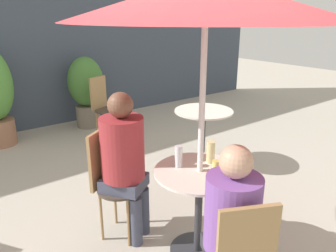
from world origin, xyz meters
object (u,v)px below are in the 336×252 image
(bistro_chair_0, at_px, (109,175))
(beer_glass_2, at_px, (211,152))
(cafe_table_near, at_px, (199,195))
(bistro_chair_3, at_px, (103,102))
(cafe_table_far, at_px, (203,126))
(potted_plant_1, at_px, (86,88))
(beer_glass_1, at_px, (216,170))
(seated_person_1, at_px, (231,221))
(seated_person_0, at_px, (124,156))
(beer_glass_0, at_px, (179,156))

(bistro_chair_0, height_order, beer_glass_2, bistro_chair_0)
(cafe_table_near, xyz_separation_m, bistro_chair_3, (0.61, 2.87, 0.05))
(cafe_table_far, xyz_separation_m, potted_plant_1, (-0.51, 2.35, 0.15))
(bistro_chair_0, relative_size, beer_glass_1, 6.29)
(seated_person_1, xyz_separation_m, beer_glass_1, (0.27, 0.39, 0.09))
(seated_person_0, distance_m, beer_glass_2, 0.70)
(beer_glass_0, distance_m, beer_glass_2, 0.27)
(seated_person_0, distance_m, beer_glass_0, 0.46)
(beer_glass_1, bearing_deg, seated_person_1, -124.14)
(seated_person_1, relative_size, potted_plant_1, 1.00)
(beer_glass_0, bearing_deg, seated_person_0, 126.19)
(bistro_chair_0, height_order, seated_person_1, seated_person_1)
(beer_glass_2, height_order, potted_plant_1, potted_plant_1)
(beer_glass_1, xyz_separation_m, beer_glass_2, (0.18, 0.24, 0.01))
(cafe_table_near, height_order, seated_person_0, seated_person_0)
(seated_person_1, bearing_deg, bistro_chair_0, -56.50)
(cafe_table_far, distance_m, beer_glass_0, 1.64)
(seated_person_0, height_order, potted_plant_1, seated_person_0)
(beer_glass_0, bearing_deg, potted_plant_1, 77.87)
(beer_glass_0, bearing_deg, cafe_table_near, -61.69)
(cafe_table_near, bearing_deg, potted_plant_1, 79.70)
(seated_person_0, bearing_deg, bistro_chair_3, 33.70)
(seated_person_1, distance_m, beer_glass_0, 0.76)
(beer_glass_0, xyz_separation_m, potted_plant_1, (0.73, 3.39, -0.14))
(bistro_chair_3, distance_m, beer_glass_2, 2.86)
(bistro_chair_0, xyz_separation_m, seated_person_0, (0.08, -0.12, 0.19))
(cafe_table_near, distance_m, bistro_chair_3, 2.94)
(bistro_chair_3, height_order, seated_person_0, seated_person_0)
(cafe_table_near, xyz_separation_m, cafe_table_far, (1.16, 1.19, 0.01))
(bistro_chair_3, bearing_deg, cafe_table_far, -93.21)
(cafe_table_near, xyz_separation_m, potted_plant_1, (0.64, 3.54, 0.16))
(beer_glass_0, bearing_deg, seated_person_1, -104.96)
(beer_glass_1, bearing_deg, cafe_table_far, 49.47)
(beer_glass_1, distance_m, beer_glass_2, 0.30)
(seated_person_1, bearing_deg, cafe_table_far, -103.19)
(bistro_chair_0, bearing_deg, beer_glass_2, -78.28)
(cafe_table_far, relative_size, bistro_chair_3, 0.77)
(cafe_table_near, relative_size, bistro_chair_3, 0.77)
(cafe_table_near, height_order, beer_glass_2, beer_glass_2)
(cafe_table_far, xyz_separation_m, beer_glass_0, (-1.24, -1.03, 0.29))
(bistro_chair_3, bearing_deg, bistro_chair_0, -136.35)
(cafe_table_near, height_order, bistro_chair_3, bistro_chair_3)
(bistro_chair_3, xyz_separation_m, beer_glass_1, (-0.62, -3.05, 0.24))
(seated_person_0, xyz_separation_m, potted_plant_1, (1.00, 3.02, -0.08))
(bistro_chair_3, bearing_deg, potted_plant_1, 66.06)
(seated_person_0, relative_size, beer_glass_1, 8.50)
(cafe_table_near, height_order, beer_glass_1, beer_glass_1)
(seated_person_0, distance_m, seated_person_1, 1.09)
(cafe_table_far, bearing_deg, beer_glass_0, -140.17)
(bistro_chair_3, xyz_separation_m, seated_person_0, (-0.96, -2.35, 0.19))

